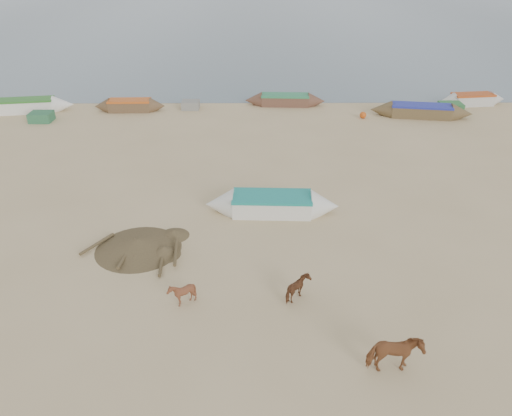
{
  "coord_description": "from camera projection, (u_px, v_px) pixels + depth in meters",
  "views": [
    {
      "loc": [
        -0.12,
        -13.68,
        10.55
      ],
      "look_at": [
        0.0,
        4.0,
        1.0
      ],
      "focal_mm": 35.0,
      "sensor_mm": 36.0,
      "label": 1
    }
  ],
  "objects": [
    {
      "name": "debris_pile",
      "position": [
        138.0,
        244.0,
        19.18
      ],
      "size": [
        3.76,
        3.76,
        0.44
      ],
      "primitive_type": "cone",
      "rotation": [
        0.0,
        0.0,
        -0.14
      ],
      "color": "brown",
      "rests_on": "ground"
    },
    {
      "name": "calf_right",
      "position": [
        299.0,
        289.0,
        16.36
      ],
      "size": [
        0.93,
        1.01,
        0.86
      ],
      "primitive_type": "imported",
      "rotation": [
        0.0,
        0.0,
        1.31
      ],
      "color": "brown",
      "rests_on": "ground"
    },
    {
      "name": "ground",
      "position": [
        257.0,
        289.0,
        17.05
      ],
      "size": [
        140.0,
        140.0,
        0.0
      ],
      "primitive_type": "plane",
      "color": "tan",
      "rests_on": "ground"
    },
    {
      "name": "cow_adult",
      "position": [
        394.0,
        355.0,
        13.53
      ],
      "size": [
        1.51,
        0.79,
        1.22
      ],
      "primitive_type": "imported",
      "rotation": [
        0.0,
        0.0,
        1.66
      ],
      "color": "brown",
      "rests_on": "ground"
    },
    {
      "name": "near_canoe",
      "position": [
        272.0,
        204.0,
        21.63
      ],
      "size": [
        5.83,
        1.67,
        0.85
      ],
      "primitive_type": null,
      "rotation": [
        0.0,
        0.0,
        -0.04
      ],
      "color": "silver",
      "rests_on": "ground"
    },
    {
      "name": "waterline_canoes",
      "position": [
        202.0,
        105.0,
        34.47
      ],
      "size": [
        45.52,
        4.81,
        0.93
      ],
      "color": "brown",
      "rests_on": "ground"
    },
    {
      "name": "calf_front",
      "position": [
        182.0,
        293.0,
        16.15
      ],
      "size": [
        0.91,
        0.84,
        0.88
      ],
      "primitive_type": "imported",
      "rotation": [
        0.0,
        0.0,
        -1.74
      ],
      "color": "brown",
      "rests_on": "ground"
    },
    {
      "name": "beach_clutter",
      "position": [
        316.0,
        110.0,
        34.02
      ],
      "size": [
        42.81,
        3.82,
        0.64
      ],
      "color": "#2D6541",
      "rests_on": "ground"
    },
    {
      "name": "sea",
      "position": [
        253.0,
        6.0,
        89.2
      ],
      "size": [
        160.0,
        160.0,
        0.0
      ],
      "primitive_type": "plane",
      "color": "slate",
      "rests_on": "ground"
    }
  ]
}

